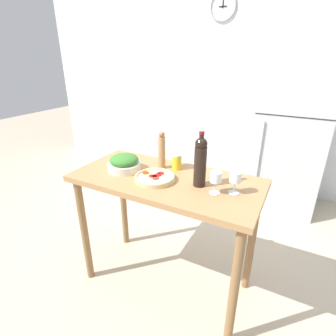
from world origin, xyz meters
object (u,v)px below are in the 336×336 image
refrigerator (290,142)px  pepper_mill (162,151)px  homemade_pizza (155,178)px  salt_canister (177,162)px  salad_bowl (124,163)px  wine_glass_near (216,178)px  wine_glass_far (235,178)px  wine_bottle (201,161)px

refrigerator → pepper_mill: size_ratio=5.73×
homemade_pizza → salt_canister: bearing=78.8°
salad_bowl → homemade_pizza: salad_bowl is taller
refrigerator → pepper_mill: (-0.77, -1.62, 0.28)m
wine_glass_near → pepper_mill: pepper_mill is taller
wine_glass_far → homemade_pizza: wine_glass_far is taller
salad_bowl → homemade_pizza: (0.28, -0.05, -0.03)m
pepper_mill → salad_bowl: size_ratio=1.15×
wine_glass_near → wine_glass_far: (0.10, 0.06, 0.00)m
salad_bowl → wine_glass_near: bearing=-2.6°
wine_glass_far → wine_bottle: bearing=179.8°
refrigerator → salt_canister: 1.73m
wine_glass_far → salad_bowl: wine_glass_far is taller
wine_glass_near → homemade_pizza: wine_glass_near is taller
wine_glass_far → salt_canister: size_ratio=1.22×
salad_bowl → pepper_mill: bearing=35.4°
wine_glass_far → wine_glass_near: bearing=-150.1°
pepper_mill → salt_canister: 0.13m
wine_glass_far → salt_canister: bearing=160.5°
homemade_pizza → wine_bottle: bearing=14.0°
refrigerator → wine_bottle: bearing=-103.4°
wine_glass_near → salad_bowl: bearing=177.4°
wine_bottle → pepper_mill: (-0.35, 0.13, -0.03)m
pepper_mill → wine_glass_near: bearing=-22.1°
wine_bottle → salt_canister: 0.31m
salad_bowl → salt_canister: 0.38m
wine_glass_far → refrigerator: bearing=83.7°
pepper_mill → homemade_pizza: 0.24m
wine_bottle → homemade_pizza: bearing=-166.0°
wine_bottle → salad_bowl: (-0.57, -0.03, -0.12)m
wine_glass_far → pepper_mill: (-0.57, 0.13, 0.03)m
homemade_pizza → salt_canister: (0.05, 0.24, 0.04)m
homemade_pizza → pepper_mill: bearing=105.9°
salad_bowl → salt_canister: size_ratio=2.11×
wine_glass_near → homemade_pizza: 0.42m
wine_bottle → wine_glass_far: bearing=-0.2°
salt_canister → wine_glass_far: bearing=-19.5°
wine_glass_far → pepper_mill: pepper_mill is taller
pepper_mill → salt_canister: (0.11, 0.03, -0.08)m
wine_glass_near → salt_canister: (-0.37, 0.22, -0.04)m
pepper_mill → wine_glass_far: bearing=-13.0°
refrigerator → salt_canister: refrigerator is taller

